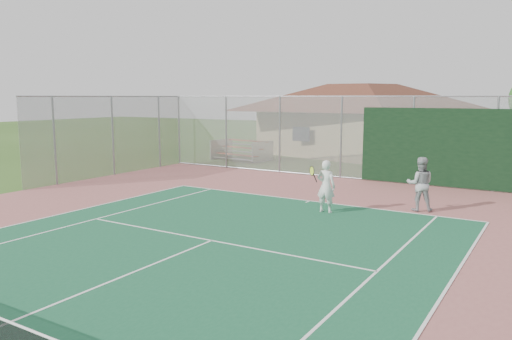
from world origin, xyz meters
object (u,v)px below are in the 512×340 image
(clubhouse, at_px, (361,113))
(player_grey_back, at_px, (420,185))
(player_white_front, at_px, (326,187))
(bleachers, at_px, (241,150))

(clubhouse, bearing_deg, player_grey_back, -50.38)
(player_white_front, distance_m, player_grey_back, 2.92)
(bleachers, xyz_separation_m, player_white_front, (9.18, -9.30, 0.23))
(bleachers, bearing_deg, player_grey_back, -25.03)
(clubhouse, distance_m, bleachers, 7.71)
(bleachers, relative_size, player_grey_back, 1.85)
(clubhouse, relative_size, bleachers, 4.25)
(clubhouse, relative_size, player_white_front, 8.09)
(player_white_front, bearing_deg, bleachers, -45.78)
(bleachers, relative_size, player_white_front, 1.90)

